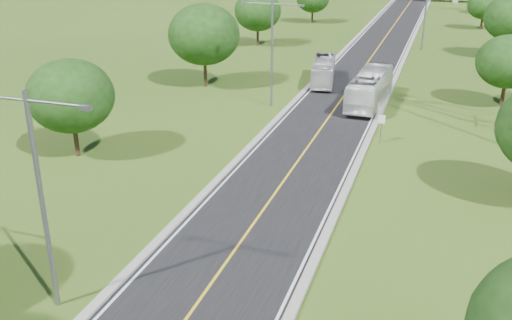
{
  "coord_description": "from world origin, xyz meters",
  "views": [
    {
      "loc": [
        9.36,
        -5.55,
        15.78
      ],
      "look_at": [
        -0.66,
        24.4,
        3.0
      ],
      "focal_mm": 40.0,
      "sensor_mm": 36.0,
      "label": 1
    }
  ],
  "objects": [
    {
      "name": "tree_lc",
      "position": [
        -15.0,
        50.0,
        5.58
      ],
      "size": [
        7.56,
        7.56,
        8.79
      ],
      "color": "black",
      "rests_on": "ground"
    },
    {
      "name": "curb_left",
      "position": [
        -4.25,
        66.0,
        0.11
      ],
      "size": [
        0.5,
        150.0,
        0.22
      ],
      "primitive_type": "cube",
      "color": "gray",
      "rests_on": "ground"
    },
    {
      "name": "tree_lb",
      "position": [
        -16.0,
        28.0,
        4.64
      ],
      "size": [
        6.3,
        6.3,
        7.33
      ],
      "color": "black",
      "rests_on": "ground"
    },
    {
      "name": "speed_limit_sign",
      "position": [
        5.2,
        37.98,
        1.6
      ],
      "size": [
        0.55,
        0.09,
        2.4
      ],
      "color": "slate",
      "rests_on": "ground"
    },
    {
      "name": "road",
      "position": [
        0.0,
        66.0,
        0.03
      ],
      "size": [
        8.0,
        150.0,
        0.06
      ],
      "primitive_type": "cube",
      "color": "black",
      "rests_on": "ground"
    },
    {
      "name": "streetlight_near_left",
      "position": [
        -6.0,
        12.0,
        5.94
      ],
      "size": [
        5.9,
        0.25,
        10.0
      ],
      "color": "slate",
      "rests_on": "ground"
    },
    {
      "name": "tree_ld",
      "position": [
        -17.0,
        74.0,
        4.95
      ],
      "size": [
        6.72,
        6.72,
        7.82
      ],
      "color": "black",
      "rests_on": "ground"
    },
    {
      "name": "tree_rc",
      "position": [
        15.0,
        52.0,
        4.33
      ],
      "size": [
        5.88,
        5.88,
        6.84
      ],
      "color": "black",
      "rests_on": "ground"
    },
    {
      "name": "streetlight_mid_left",
      "position": [
        -6.0,
        45.0,
        5.94
      ],
      "size": [
        5.9,
        0.25,
        10.0
      ],
      "color": "slate",
      "rests_on": "ground"
    },
    {
      "name": "ground",
      "position": [
        0.0,
        60.0,
        0.0
      ],
      "size": [
        260.0,
        260.0,
        0.0
      ],
      "primitive_type": "plane",
      "color": "#2E4A14",
      "rests_on": "ground"
    },
    {
      "name": "streetlight_far_right",
      "position": [
        6.0,
        78.0,
        5.94
      ],
      "size": [
        5.9,
        0.25,
        10.0
      ],
      "color": "slate",
      "rests_on": "ground"
    },
    {
      "name": "tree_re",
      "position": [
        14.5,
        100.0,
        4.02
      ],
      "size": [
        5.46,
        5.46,
        6.35
      ],
      "color": "black",
      "rests_on": "ground"
    },
    {
      "name": "curb_right",
      "position": [
        4.25,
        66.0,
        0.11
      ],
      "size": [
        0.5,
        150.0,
        0.22
      ],
      "primitive_type": "cube",
      "color": "gray",
      "rests_on": "ground"
    },
    {
      "name": "bus_inbound",
      "position": [
        -3.2,
        55.44,
        1.4
      ],
      "size": [
        3.81,
        9.83,
        2.67
      ],
      "primitive_type": "imported",
      "rotation": [
        0.0,
        0.0,
        0.17
      ],
      "color": "silver",
      "rests_on": "road"
    },
    {
      "name": "bus_outbound",
      "position": [
        2.82,
        48.63,
        1.65
      ],
      "size": [
        3.16,
        11.51,
        3.18
      ],
      "primitive_type": "imported",
      "rotation": [
        0.0,
        0.0,
        3.1
      ],
      "color": "silver",
      "rests_on": "road"
    }
  ]
}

